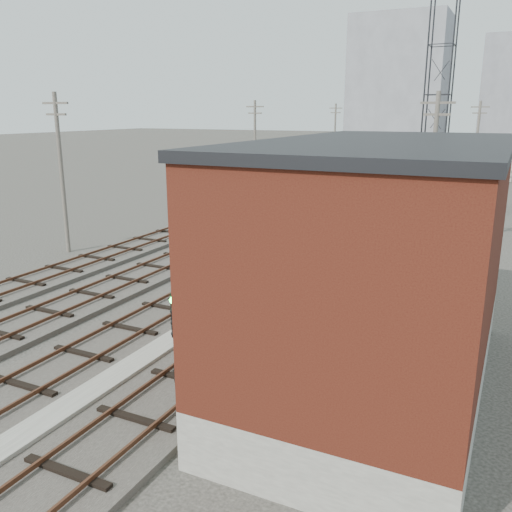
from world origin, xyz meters
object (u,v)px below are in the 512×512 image
Objects in this scene: signal_mast at (178,353)px; site_trailer at (344,184)px; switch_stand at (214,234)px; car_red at (238,181)px; car_silver at (259,191)px; car_grey at (285,180)px.

site_trailer is at bearing 101.06° from signal_mast.
site_trailer reaches higher than switch_stand.
car_red is (-12.28, 1.67, -0.57)m from site_trailer.
signal_mast is 0.59× the size of site_trailer.
site_trailer is 1.50× the size of car_red.
car_red is at bearing 115.80° from signal_mast.
car_silver is at bearing -134.02° from car_red.
switch_stand is 0.29× the size of car_grey.
car_red reaches higher than switch_stand.
site_trailer reaches higher than car_silver.
car_grey is (-1.32, 9.44, -0.09)m from car_silver.
signal_mast is at bearing -44.41° from switch_stand.
car_grey is at bearing 109.68° from signal_mast.
signal_mast is 0.91× the size of car_grey.
switch_stand is 0.29× the size of car_silver.
switch_stand is 0.28× the size of car_red.
car_silver is (-6.98, -4.28, -0.60)m from site_trailer.
car_grey is at bearing -44.46° from car_red.
signal_mast is 46.12m from car_red.
car_red is 1.03× the size of car_grey.
car_silver is 9.53m from car_grey.
site_trailer is at bearing -117.10° from car_grey.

